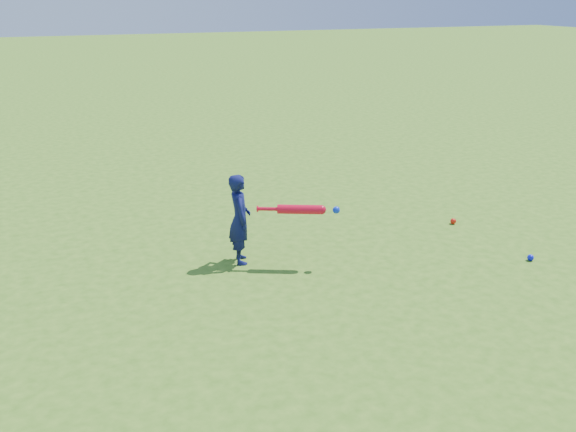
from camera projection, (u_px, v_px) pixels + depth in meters
The scene contains 5 objects.
ground at pixel (282, 262), 6.77m from camera, with size 80.00×80.00×0.00m, color #3D6F1A.
child at pixel (240, 219), 6.62m from camera, with size 0.35×0.23×0.95m, color #0F1246.
ground_ball_red at pixel (453, 221), 7.86m from camera, with size 0.07×0.07×0.07m, color red.
ground_ball_blue at pixel (531, 258), 6.79m from camera, with size 0.07×0.07×0.07m, color #0D13E3.
bat_swing at pixel (303, 209), 6.50m from camera, with size 0.78×0.41×0.10m.
Camera 1 is at (-2.30, -5.79, 2.69)m, focal length 40.00 mm.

